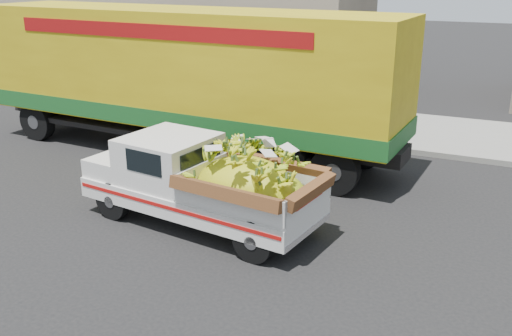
% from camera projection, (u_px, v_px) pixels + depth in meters
% --- Properties ---
extents(ground, '(100.00, 100.00, 0.00)m').
position_uv_depth(ground, '(116.00, 215.00, 11.63)').
color(ground, black).
rests_on(ground, ground).
extents(curb, '(60.00, 0.25, 0.15)m').
position_uv_depth(curb, '(254.00, 131.00, 17.36)').
color(curb, gray).
rests_on(curb, ground).
extents(sidewalk, '(60.00, 4.00, 0.14)m').
position_uv_depth(sidewalk, '(280.00, 116.00, 19.17)').
color(sidewalk, gray).
rests_on(sidewalk, ground).
extents(building_left, '(18.00, 6.00, 5.00)m').
position_uv_depth(building_left, '(170.00, 20.00, 26.57)').
color(building_left, gray).
rests_on(building_left, ground).
extents(pickup_truck, '(4.96, 2.37, 1.67)m').
position_uv_depth(pickup_truck, '(215.00, 184.00, 10.78)').
color(pickup_truck, black).
rests_on(pickup_truck, ground).
extents(semi_trailer, '(12.04, 3.18, 3.80)m').
position_uv_depth(semi_trailer, '(183.00, 75.00, 14.94)').
color(semi_trailer, black).
rests_on(semi_trailer, ground).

